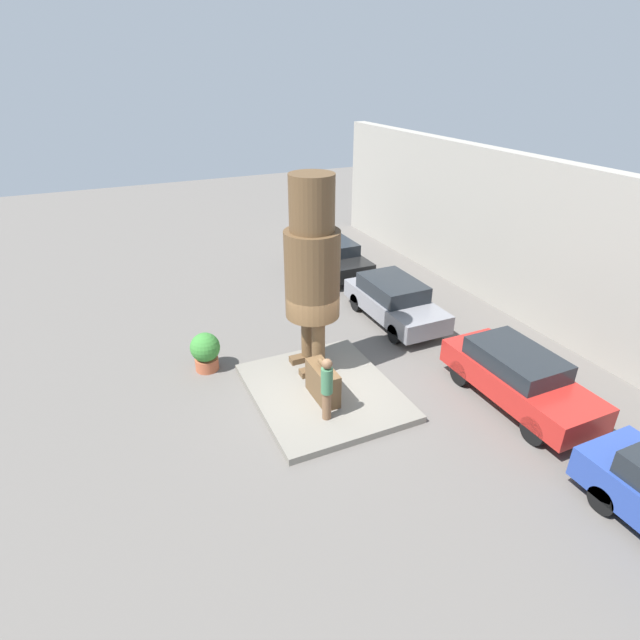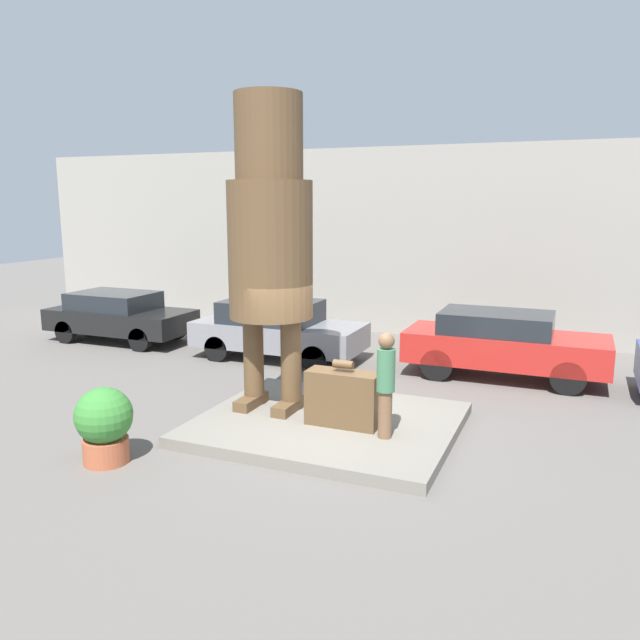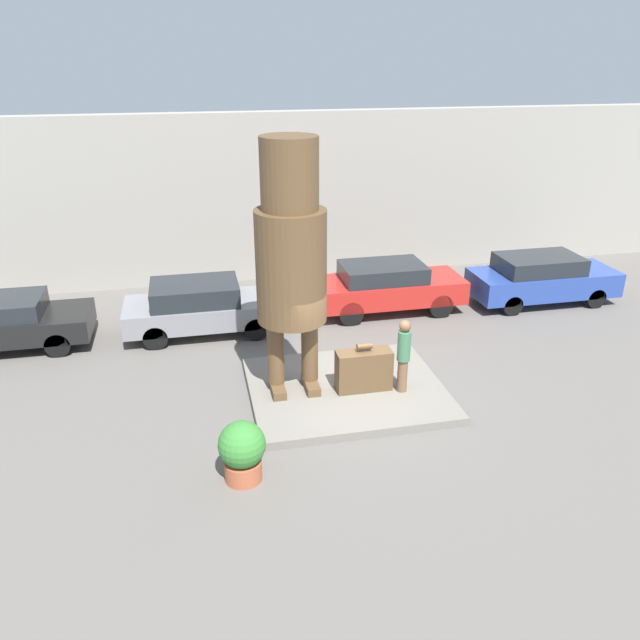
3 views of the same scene
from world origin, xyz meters
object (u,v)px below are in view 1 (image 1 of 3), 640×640
(giant_suitcase, at_px, (323,383))
(tourist, at_px, (327,387))
(parked_car_black, at_px, (333,256))
(parked_car_grey, at_px, (394,300))
(parked_car_red, at_px, (518,376))
(planter_pot, at_px, (206,351))
(statue_figure, at_px, (312,262))

(giant_suitcase, bearing_deg, tourist, -18.22)
(tourist, relative_size, parked_car_black, 0.42)
(parked_car_grey, height_order, parked_car_red, parked_car_red)
(giant_suitcase, xyz_separation_m, parked_car_grey, (-3.41, 4.32, 0.12))
(giant_suitcase, height_order, parked_car_grey, parked_car_grey)
(tourist, height_order, parked_car_grey, tourist)
(giant_suitcase, relative_size, parked_car_grey, 0.29)
(parked_car_grey, xyz_separation_m, parked_car_red, (5.48, 0.38, 0.03))
(parked_car_grey, xyz_separation_m, planter_pot, (0.44, -6.75, -0.16))
(statue_figure, relative_size, parked_car_grey, 1.30)
(statue_figure, xyz_separation_m, planter_pot, (-1.43, -2.82, -2.81))
(parked_car_black, xyz_separation_m, parked_car_grey, (5.05, -0.08, 0.03))
(statue_figure, distance_m, parked_car_grey, 5.10)
(parked_car_black, distance_m, planter_pot, 8.77)
(parked_car_black, distance_m, parked_car_red, 10.54)
(statue_figure, distance_m, parked_car_red, 6.20)
(giant_suitcase, bearing_deg, planter_pot, -140.73)
(tourist, bearing_deg, parked_car_black, 153.30)
(statue_figure, height_order, parked_car_grey, statue_figure)
(tourist, xyz_separation_m, parked_car_grey, (-4.23, 4.59, -0.35))
(tourist, bearing_deg, parked_car_red, 75.95)
(tourist, xyz_separation_m, parked_car_red, (1.24, 4.97, -0.32))
(statue_figure, height_order, tourist, statue_figure)
(parked_car_grey, bearing_deg, tourist, -47.31)
(parked_car_grey, bearing_deg, parked_car_black, 179.09)
(parked_car_black, xyz_separation_m, parked_car_red, (10.53, 0.30, 0.07))
(tourist, bearing_deg, statue_figure, 164.31)
(giant_suitcase, relative_size, parked_car_black, 0.30)
(planter_pot, bearing_deg, parked_car_red, 54.77)
(giant_suitcase, bearing_deg, parked_car_red, 66.28)
(tourist, relative_size, planter_pot, 1.45)
(giant_suitcase, xyz_separation_m, parked_car_black, (-8.46, 4.40, 0.08))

